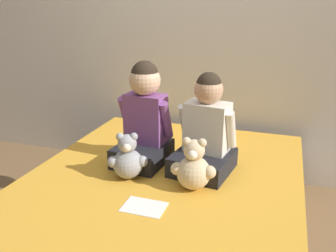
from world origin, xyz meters
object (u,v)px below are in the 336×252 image
child_on_right (206,132)px  bed (159,216)px  teddy_bear_held_by_right_child (194,168)px  sign_card (144,207)px  teddy_bear_held_by_left_child (128,159)px  child_on_left (144,118)px

child_on_right → bed: bearing=-121.5°
bed → teddy_bear_held_by_right_child: size_ratio=6.95×
child_on_right → sign_card: child_on_right is taller
bed → teddy_bear_held_by_left_child: size_ratio=7.40×
bed → sign_card: (0.02, -0.27, 0.23)m
teddy_bear_held_by_right_child → child_on_right: bearing=84.1°
teddy_bear_held_by_left_child → sign_card: bearing=-73.0°
child_on_right → teddy_bear_held_by_right_child: (-0.00, -0.25, -0.11)m
teddy_bear_held_by_right_child → bed: bearing=172.0°
teddy_bear_held_by_left_child → sign_card: 0.35m
child_on_left → sign_card: child_on_left is taller
child_on_right → teddy_bear_held_by_left_child: 0.48m
child_on_right → sign_card: bearing=-101.0°
child_on_left → sign_card: 0.62m
bed → child_on_right: size_ratio=3.45×
bed → sign_card: size_ratio=9.67×
child_on_left → child_on_right: bearing=4.8°
child_on_right → teddy_bear_held_by_left_child: (-0.39, -0.25, -0.12)m
teddy_bear_held_by_right_child → sign_card: bearing=-129.4°
child_on_right → teddy_bear_held_by_right_child: child_on_right is taller
bed → child_on_left: 0.59m
child_on_right → child_on_left: bearing=-171.5°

